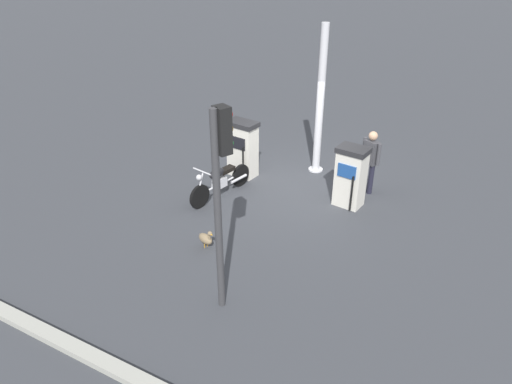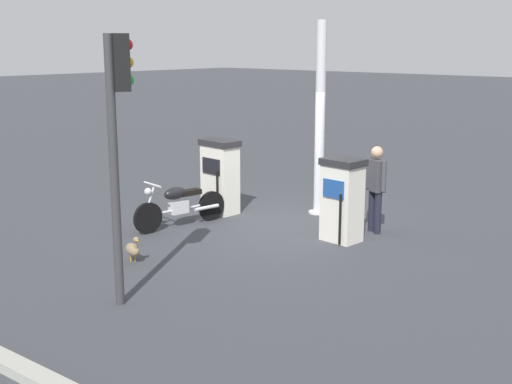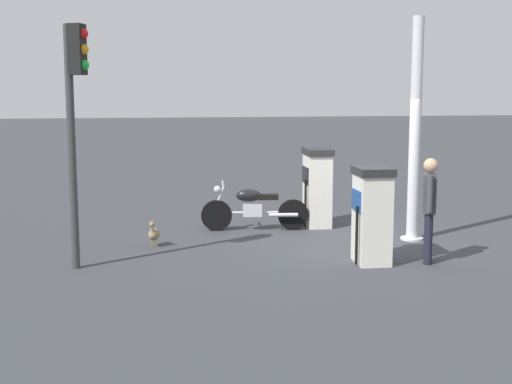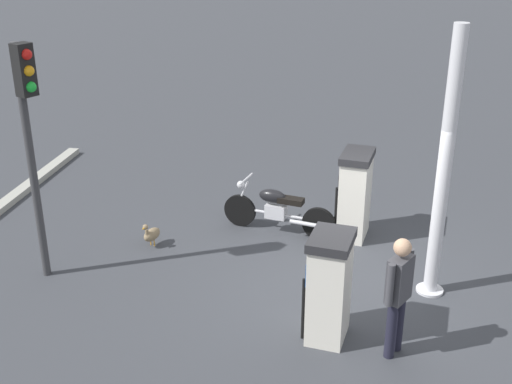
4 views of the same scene
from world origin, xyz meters
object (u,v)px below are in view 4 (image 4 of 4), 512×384
object	(u,v)px
attendant_person	(398,290)
canopy_support_pole	(444,174)
fuel_pump_near	(355,194)
wandering_duck	(152,234)
motorcycle_near_pump	(277,209)
roadside_traffic_light	(29,123)
fuel_pump_far	(329,287)

from	to	relation	value
attendant_person	canopy_support_pole	xyz separation A→B (m)	(-0.45, -1.63, 0.95)
fuel_pump_near	wandering_duck	distance (m)	3.50
motorcycle_near_pump	attendant_person	size ratio (longest dim) A/B	1.26
attendant_person	wandering_duck	bearing A→B (deg)	-25.72
wandering_duck	attendant_person	bearing A→B (deg)	154.28
motorcycle_near_pump	roadside_traffic_light	distance (m)	4.35
fuel_pump_far	motorcycle_near_pump	distance (m)	3.15
fuel_pump_near	canopy_support_pole	size ratio (longest dim) A/B	0.39
wandering_duck	roadside_traffic_light	distance (m)	2.83
motorcycle_near_pump	roadside_traffic_light	size ratio (longest dim) A/B	0.57
fuel_pump_far	attendant_person	size ratio (longest dim) A/B	0.92
motorcycle_near_pump	wandering_duck	bearing A→B (deg)	27.96
fuel_pump_far	motorcycle_near_pump	bearing A→B (deg)	-65.29
wandering_duck	roadside_traffic_light	world-z (taller)	roadside_traffic_light
attendant_person	wandering_duck	xyz separation A→B (m)	(4.10, -1.97, -0.71)
motorcycle_near_pump	canopy_support_pole	bearing A→B (deg)	152.63
motorcycle_near_pump	attendant_person	distance (m)	3.73
fuel_pump_far	attendant_person	world-z (taller)	attendant_person
motorcycle_near_pump	attendant_person	xyz separation A→B (m)	(-2.18, 2.99, 0.48)
canopy_support_pole	fuel_pump_near	bearing A→B (deg)	-49.69
attendant_person	wandering_duck	distance (m)	4.60
attendant_person	fuel_pump_near	bearing A→B (deg)	-74.80
attendant_person	roadside_traffic_light	world-z (taller)	roadside_traffic_light
motorcycle_near_pump	roadside_traffic_light	bearing A→B (deg)	37.15
fuel_pump_far	motorcycle_near_pump	world-z (taller)	fuel_pump_far
fuel_pump_near	motorcycle_near_pump	world-z (taller)	fuel_pump_near
fuel_pump_far	canopy_support_pole	distance (m)	2.28
wandering_duck	canopy_support_pole	distance (m)	4.85
roadside_traffic_light	canopy_support_pole	xyz separation A→B (m)	(-5.70, -0.97, -0.58)
wandering_duck	fuel_pump_far	bearing A→B (deg)	150.56
fuel_pump_far	canopy_support_pole	bearing A→B (deg)	-131.63
fuel_pump_near	attendant_person	size ratio (longest dim) A/B	0.94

